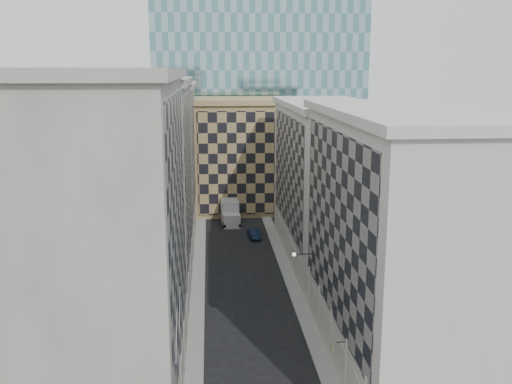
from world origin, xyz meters
TOP-DOWN VIEW (x-y plane):
  - sidewalk_west at (-5.25, 30.00)m, footprint 1.50×100.00m
  - sidewalk_east at (5.25, 30.00)m, footprint 1.50×100.00m
  - bldg_left_a at (-10.88, 11.00)m, footprint 10.80×22.80m
  - bldg_left_b at (-10.88, 33.00)m, footprint 10.80×22.80m
  - bldg_left_c at (-10.88, 55.00)m, footprint 10.80×22.80m
  - bldg_right_a at (10.88, 15.00)m, footprint 10.80×26.80m
  - bldg_right_b at (10.89, 42.00)m, footprint 10.80×28.80m
  - tan_block at (2.00, 67.90)m, footprint 16.80×14.80m
  - church_tower at (0.00, 82.00)m, footprint 7.20×7.20m
  - flagpoles_left at (-5.90, 6.00)m, footprint 0.10×6.33m
  - bracket_lamp at (4.38, 24.00)m, footprint 1.98×0.36m
  - box_truck at (-0.69, 58.33)m, footprint 2.98×6.62m
  - dark_car at (2.37, 49.86)m, footprint 1.85×3.97m
  - shop_sign at (4.96, 9.87)m, footprint 1.15×0.69m

SIDE VIEW (x-z plane):
  - sidewalk_west at x=-5.25m, z-range 0.00..0.15m
  - sidewalk_east at x=5.25m, z-range 0.00..0.15m
  - dark_car at x=2.37m, z-range 0.00..1.26m
  - box_truck at x=-0.69m, z-range -0.23..3.33m
  - shop_sign at x=4.96m, z-range 3.45..4.22m
  - bracket_lamp at x=4.38m, z-range 6.02..6.38m
  - flagpoles_left at x=-5.90m, z-range 6.83..9.17m
  - tan_block at x=2.00m, z-range 0.04..18.84m
  - bldg_right_b at x=10.89m, z-range 0.00..19.70m
  - bldg_right_a at x=10.88m, z-range -0.03..20.67m
  - bldg_left_c at x=-10.88m, z-range -0.02..21.68m
  - bldg_left_b at x=-10.88m, z-range -0.03..22.67m
  - bldg_left_a at x=-10.88m, z-range -0.03..23.67m
  - church_tower at x=0.00m, z-range 1.20..52.70m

